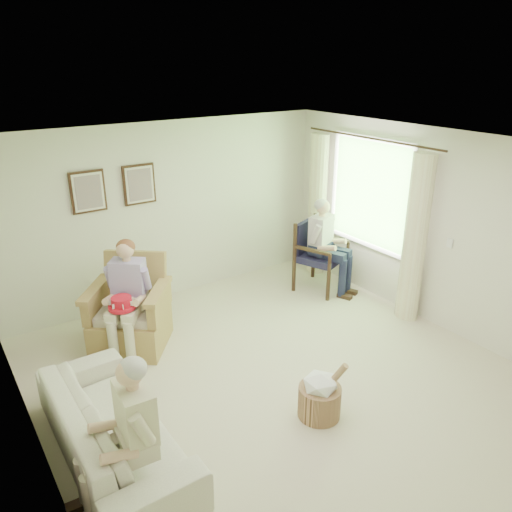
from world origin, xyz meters
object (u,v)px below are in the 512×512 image
at_px(person_wicker, 130,290).
at_px(person_dark, 326,239).
at_px(person_sofa, 134,426).
at_px(wicker_armchair, 129,319).
at_px(hatbox, 320,395).
at_px(wood_armchair, 317,252).
at_px(red_hat, 122,304).
at_px(sofa, 113,426).

bearing_deg(person_wicker, person_dark, 38.53).
bearing_deg(person_dark, person_sofa, -172.65).
bearing_deg(wicker_armchair, hatbox, -26.50).
relative_size(wood_armchair, person_dark, 0.75).
bearing_deg(person_dark, wicker_armchair, 155.26).
bearing_deg(person_sofa, red_hat, 166.01).
bearing_deg(hatbox, person_wicker, 115.71).
height_order(person_dark, red_hat, person_dark).
height_order(wicker_armchair, person_sofa, person_sofa).
relative_size(person_sofa, hatbox, 2.01).
bearing_deg(sofa, person_dark, -68.46).
distance_m(person_wicker, person_dark, 3.08).
distance_m(wicker_armchair, person_dark, 3.12).
height_order(person_wicker, red_hat, person_wicker).
height_order(sofa, person_dark, person_dark).
bearing_deg(person_wicker, person_sofa, -71.63).
xyz_separation_m(sofa, red_hat, (0.66, 1.43, 0.43)).
xyz_separation_m(sofa, person_wicker, (0.82, 1.58, 0.51)).
xyz_separation_m(red_hat, hatbox, (1.24, -2.09, -0.50)).
xyz_separation_m(wood_armchair, person_wicker, (-3.08, -0.14, 0.24)).
xyz_separation_m(sofa, person_sofa, (-0.00, -0.59, 0.42)).
bearing_deg(wicker_armchair, person_sofa, -70.39).
bearing_deg(red_hat, wicker_armchair, 60.67).
bearing_deg(person_dark, hatbox, -153.70).
relative_size(person_dark, person_sofa, 1.10).
bearing_deg(person_dark, sofa, -179.73).
relative_size(wicker_armchair, person_sofa, 0.89).
distance_m(person_sofa, hatbox, 1.96).
bearing_deg(sofa, hatbox, -108.97).
height_order(wicker_armchair, sofa, wicker_armchair).
xyz_separation_m(wood_armchair, person_sofa, (-3.90, -2.30, 0.15)).
bearing_deg(person_wicker, red_hat, -99.74).
bearing_deg(wood_armchair, person_wicker, 161.31).
bearing_deg(wood_armchair, hatbox, -151.51).
bearing_deg(sofa, person_sofa, 180.00).
height_order(wood_armchair, hatbox, wood_armchair).
height_order(wood_armchair, sofa, wood_armchair).
height_order(person_sofa, hatbox, person_sofa).
relative_size(sofa, person_sofa, 1.69).
bearing_deg(sofa, wood_armchair, -66.26).
xyz_separation_m(wicker_armchair, person_dark, (3.08, -0.19, 0.48)).
bearing_deg(person_sofa, wicker_armchair, 164.48).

